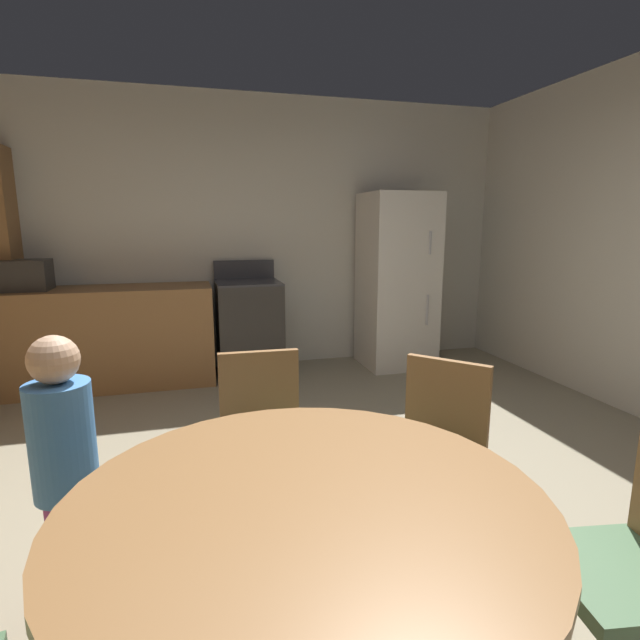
{
  "coord_description": "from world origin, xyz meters",
  "views": [
    {
      "loc": [
        -0.65,
        -1.87,
        1.47
      ],
      "look_at": [
        0.09,
        0.82,
        0.91
      ],
      "focal_mm": 27.49,
      "sensor_mm": 36.0,
      "label": 1
    }
  ],
  "objects_px": {
    "oven_range": "(249,328)",
    "chair_northeast": "(436,447)",
    "refrigerator": "(397,281)",
    "chair_north": "(263,434)",
    "microwave": "(21,275)",
    "dining_table": "(306,550)",
    "person_child": "(66,474)"
  },
  "relations": [
    {
      "from": "oven_range",
      "to": "dining_table",
      "type": "height_order",
      "value": "oven_range"
    },
    {
      "from": "oven_range",
      "to": "chair_north",
      "type": "distance_m",
      "value": 2.55
    },
    {
      "from": "oven_range",
      "to": "chair_northeast",
      "type": "relative_size",
      "value": 1.26
    },
    {
      "from": "refrigerator",
      "to": "microwave",
      "type": "height_order",
      "value": "refrigerator"
    },
    {
      "from": "refrigerator",
      "to": "dining_table",
      "type": "height_order",
      "value": "refrigerator"
    },
    {
      "from": "refrigerator",
      "to": "chair_northeast",
      "type": "height_order",
      "value": "refrigerator"
    },
    {
      "from": "chair_north",
      "to": "person_child",
      "type": "height_order",
      "value": "person_child"
    },
    {
      "from": "oven_range",
      "to": "chair_north",
      "type": "relative_size",
      "value": 1.26
    },
    {
      "from": "refrigerator",
      "to": "person_child",
      "type": "xyz_separation_m",
      "value": [
        -2.53,
        -2.81,
        -0.3
      ]
    },
    {
      "from": "dining_table",
      "to": "chair_northeast",
      "type": "bearing_deg",
      "value": 41.48
    },
    {
      "from": "oven_range",
      "to": "dining_table",
      "type": "xyz_separation_m",
      "value": [
        -0.29,
        -3.53,
        0.14
      ]
    },
    {
      "from": "microwave",
      "to": "dining_table",
      "type": "height_order",
      "value": "microwave"
    },
    {
      "from": "oven_range",
      "to": "refrigerator",
      "type": "xyz_separation_m",
      "value": [
        1.52,
        -0.05,
        0.41
      ]
    },
    {
      "from": "chair_northeast",
      "to": "microwave",
      "type": "bearing_deg",
      "value": -91.94
    },
    {
      "from": "oven_range",
      "to": "microwave",
      "type": "xyz_separation_m",
      "value": [
        -1.91,
        -0.0,
        0.56
      ]
    },
    {
      "from": "refrigerator",
      "to": "chair_north",
      "type": "relative_size",
      "value": 2.02
    },
    {
      "from": "dining_table",
      "to": "refrigerator",
      "type": "bearing_deg",
      "value": 62.6
    },
    {
      "from": "chair_north",
      "to": "chair_northeast",
      "type": "xyz_separation_m",
      "value": [
        0.71,
        -0.33,
        0.0
      ]
    },
    {
      "from": "microwave",
      "to": "dining_table",
      "type": "distance_m",
      "value": 3.91
    },
    {
      "from": "microwave",
      "to": "chair_northeast",
      "type": "height_order",
      "value": "microwave"
    },
    {
      "from": "dining_table",
      "to": "oven_range",
      "type": "bearing_deg",
      "value": 85.36
    },
    {
      "from": "oven_range",
      "to": "microwave",
      "type": "distance_m",
      "value": 1.99
    },
    {
      "from": "dining_table",
      "to": "chair_north",
      "type": "bearing_deg",
      "value": 88.1
    },
    {
      "from": "dining_table",
      "to": "chair_northeast",
      "type": "distance_m",
      "value": 1.0
    },
    {
      "from": "oven_range",
      "to": "chair_northeast",
      "type": "xyz_separation_m",
      "value": [
        0.46,
        -2.87,
        0.03
      ]
    },
    {
      "from": "microwave",
      "to": "dining_table",
      "type": "relative_size",
      "value": 0.34
    },
    {
      "from": "refrigerator",
      "to": "dining_table",
      "type": "bearing_deg",
      "value": -117.4
    },
    {
      "from": "chair_north",
      "to": "chair_northeast",
      "type": "height_order",
      "value": "same"
    },
    {
      "from": "refrigerator",
      "to": "chair_northeast",
      "type": "xyz_separation_m",
      "value": [
        -1.06,
        -2.82,
        -0.38
      ]
    },
    {
      "from": "refrigerator",
      "to": "chair_north",
      "type": "bearing_deg",
      "value": -125.46
    },
    {
      "from": "oven_range",
      "to": "microwave",
      "type": "bearing_deg",
      "value": -179.89
    },
    {
      "from": "microwave",
      "to": "chair_northeast",
      "type": "distance_m",
      "value": 3.76
    }
  ]
}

